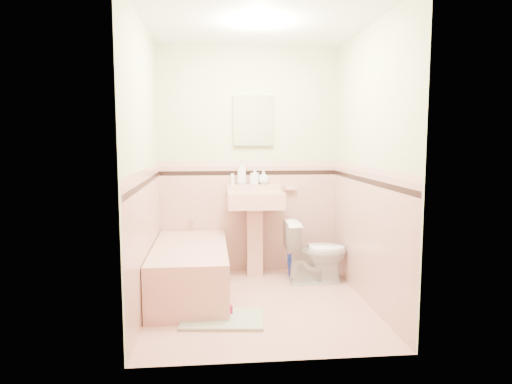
{
  "coord_description": "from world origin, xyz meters",
  "views": [
    {
      "loc": [
        -0.43,
        -4.03,
        1.49
      ],
      "look_at": [
        0.0,
        0.25,
        1.0
      ],
      "focal_mm": 32.31,
      "sensor_mm": 36.0,
      "label": 1
    }
  ],
  "objects": [
    {
      "name": "wainscot_left",
      "position": [
        -0.99,
        0.0,
        0.6
      ],
      "size": [
        0.0,
        2.2,
        2.2
      ],
      "primitive_type": "plane",
      "rotation": [
        1.57,
        0.0,
        1.57
      ],
      "color": "#DCA593",
      "rests_on": "ground"
    },
    {
      "name": "tube",
      "position": [
        -0.18,
        1.04,
        1.06
      ],
      "size": [
        0.05,
        0.05,
        0.12
      ],
      "primitive_type": "cylinder",
      "rotation": [
        0.0,
        0.0,
        0.4
      ],
      "color": "white",
      "rests_on": "sink"
    },
    {
      "name": "medicine_cabinet",
      "position": [
        0.05,
        1.07,
        1.7
      ],
      "size": [
        0.44,
        0.04,
        0.55
      ],
      "primitive_type": "cube",
      "color": "white",
      "rests_on": "wall_back"
    },
    {
      "name": "wall_front",
      "position": [
        0.0,
        -1.1,
        1.25
      ],
      "size": [
        2.5,
        0.0,
        2.5
      ],
      "primitive_type": "plane",
      "rotation": [
        -1.57,
        0.0,
        0.0
      ],
      "color": "#F8E8CA",
      "rests_on": "ground"
    },
    {
      "name": "toilet",
      "position": [
        0.66,
        0.59,
        0.33
      ],
      "size": [
        0.64,
        0.37,
        0.65
      ],
      "primitive_type": "imported",
      "rotation": [
        0.0,
        0.0,
        1.58
      ],
      "color": "white",
      "rests_on": "floor"
    },
    {
      "name": "accent_right",
      "position": [
        0.98,
        0.0,
        1.12
      ],
      "size": [
        0.0,
        2.2,
        2.2
      ],
      "primitive_type": "plane",
      "rotation": [
        1.57,
        0.0,
        -1.57
      ],
      "color": "black",
      "rests_on": "ground"
    },
    {
      "name": "bath_mat",
      "position": [
        -0.34,
        -0.36,
        0.01
      ],
      "size": [
        0.71,
        0.51,
        0.03
      ],
      "primitive_type": "cube",
      "rotation": [
        0.0,
        0.0,
        -0.1
      ],
      "color": "gray",
      "rests_on": "floor"
    },
    {
      "name": "bucket",
      "position": [
        0.51,
        0.84,
        0.11
      ],
      "size": [
        0.26,
        0.26,
        0.22
      ],
      "primitive_type": null,
      "rotation": [
        0.0,
        0.0,
        0.21
      ],
      "color": "#142BA4",
      "rests_on": "floor"
    },
    {
      "name": "floor",
      "position": [
        0.0,
        0.0,
        0.0
      ],
      "size": [
        2.2,
        2.2,
        0.0
      ],
      "primitive_type": "plane",
      "color": "#D9A08E",
      "rests_on": "ground"
    },
    {
      "name": "tub_faucet",
      "position": [
        -0.63,
        1.05,
        0.63
      ],
      "size": [
        0.04,
        0.12,
        0.04
      ],
      "primitive_type": "cylinder",
      "rotation": [
        1.57,
        0.0,
        0.0
      ],
      "color": "silver",
      "rests_on": "wall_back"
    },
    {
      "name": "cap_front",
      "position": [
        0.0,
        -1.08,
        1.22
      ],
      "size": [
        2.0,
        0.0,
        2.0
      ],
      "primitive_type": "plane",
      "rotation": [
        -1.57,
        0.0,
        0.0
      ],
      "color": "#D99D91",
      "rests_on": "ground"
    },
    {
      "name": "soap_bottle_right",
      "position": [
        0.16,
        1.04,
        1.08
      ],
      "size": [
        0.15,
        0.15,
        0.16
      ],
      "primitive_type": "imported",
      "rotation": [
        0.0,
        0.0,
        0.24
      ],
      "color": "#B2B2B2",
      "rests_on": "sink"
    },
    {
      "name": "wainscot_right",
      "position": [
        0.99,
        0.0,
        0.6
      ],
      "size": [
        0.0,
        2.2,
        2.2
      ],
      "primitive_type": "plane",
      "rotation": [
        1.57,
        0.0,
        -1.57
      ],
      "color": "#DCA593",
      "rests_on": "ground"
    },
    {
      "name": "cap_back",
      "position": [
        0.0,
        1.08,
        1.22
      ],
      "size": [
        2.0,
        0.0,
        2.0
      ],
      "primitive_type": "plane",
      "rotation": [
        1.57,
        0.0,
        0.0
      ],
      "color": "#D99D91",
      "rests_on": "ground"
    },
    {
      "name": "soap_dish",
      "position": [
        0.47,
        1.06,
        0.95
      ],
      "size": [
        0.12,
        0.07,
        0.04
      ],
      "primitive_type": "cube",
      "color": "#D49B89",
      "rests_on": "wall_back"
    },
    {
      "name": "shoe",
      "position": [
        -0.34,
        -0.27,
        0.06
      ],
      "size": [
        0.18,
        0.11,
        0.07
      ],
      "primitive_type": "cube",
      "rotation": [
        0.0,
        0.0,
        0.23
      ],
      "color": "#BF1E59",
      "rests_on": "bath_mat"
    },
    {
      "name": "ceiling",
      "position": [
        0.0,
        0.0,
        2.5
      ],
      "size": [
        2.2,
        2.2,
        0.0
      ],
      "primitive_type": "plane",
      "rotation": [
        3.14,
        0.0,
        0.0
      ],
      "color": "white",
      "rests_on": "ground"
    },
    {
      "name": "wainscot_front",
      "position": [
        0.0,
        -1.09,
        0.6
      ],
      "size": [
        2.0,
        0.0,
        2.0
      ],
      "primitive_type": "plane",
      "rotation": [
        -1.57,
        0.0,
        0.0
      ],
      "color": "#DCA593",
      "rests_on": "ground"
    },
    {
      "name": "bathtub",
      "position": [
        -0.63,
        0.33,
        0.23
      ],
      "size": [
        0.7,
        1.5,
        0.45
      ],
      "primitive_type": "cube",
      "color": "#D49B89",
      "rests_on": "floor"
    },
    {
      "name": "cap_right",
      "position": [
        0.98,
        0.0,
        1.22
      ],
      "size": [
        0.0,
        2.2,
        2.2
      ],
      "primitive_type": "plane",
      "rotation": [
        1.57,
        0.0,
        -1.57
      ],
      "color": "#D99D91",
      "rests_on": "ground"
    },
    {
      "name": "soap_bottle_mid",
      "position": [
        0.06,
        1.04,
        1.09
      ],
      "size": [
        0.1,
        0.11,
        0.19
      ],
      "primitive_type": "imported",
      "rotation": [
        0.0,
        0.0,
        -0.29
      ],
      "color": "#B2B2B2",
      "rests_on": "sink"
    },
    {
      "name": "cap_left",
      "position": [
        -0.98,
        0.0,
        1.22
      ],
      "size": [
        0.0,
        2.2,
        2.2
      ],
      "primitive_type": "plane",
      "rotation": [
        1.57,
        0.0,
        1.57
      ],
      "color": "#D99D91",
      "rests_on": "ground"
    },
    {
      "name": "accent_front",
      "position": [
        0.0,
        -1.08,
        1.12
      ],
      "size": [
        2.0,
        0.0,
        2.0
      ],
      "primitive_type": "plane",
      "rotation": [
        -1.57,
        0.0,
        0.0
      ],
      "color": "black",
      "rests_on": "ground"
    },
    {
      "name": "sink",
      "position": [
        0.05,
        0.86,
        0.47
      ],
      "size": [
        0.59,
        0.49,
        0.93
      ],
      "primitive_type": null,
      "color": "#D49B89",
      "rests_on": "floor"
    },
    {
      "name": "wall_back",
      "position": [
        0.0,
        1.1,
        1.25
      ],
      "size": [
        2.5,
        0.0,
        2.5
      ],
      "primitive_type": "plane",
      "rotation": [
        1.57,
        0.0,
        0.0
      ],
      "color": "#F8E8CA",
      "rests_on": "ground"
    },
    {
      "name": "accent_back",
      "position": [
        0.0,
        1.08,
        1.12
      ],
      "size": [
        2.0,
        0.0,
        2.0
      ],
      "primitive_type": "plane",
      "rotation": [
        1.57,
        0.0,
        0.0
      ],
      "color": "black",
      "rests_on": "ground"
    },
    {
      "name": "wainscot_back",
      "position": [
        0.0,
        1.09,
        0.6
      ],
      "size": [
        2.0,
        0.0,
        2.0
      ],
      "primitive_type": "plane",
      "rotation": [
        1.57,
        0.0,
        0.0
      ],
      "color": "#DCA593",
      "rests_on": "ground"
    },
    {
      "name": "accent_left",
      "position": [
        -0.98,
        0.0,
        1.12
      ],
      "size": [
        0.0,
        2.2,
        2.2
      ],
      "primitive_type": "plane",
      "rotation": [
        1.57,
        0.0,
        1.57
      ],
      "color": "black",
      "rests_on": "ground"
    },
    {
      "name": "soap_bottle_left",
      "position": [
        -0.08,
        1.04,
        1.13
      ],
      "size": [
        0.11,
        0.11,
        0.27
      ],
      "primitive_type": "imported",
      "rotation": [
        0.0,
        0.0,
        0.07
      ],
      "color": "#B2B2B2",
      "rests_on": "sink"
    },
    {
      "name": "wall_left",
      "position": [
        -1.0,
        0.0,
        1.25
      ],
      "size": [
        0.0,
        2.5,
        2.5
      ],
      "primitive_type": "plane",
      "rotation": [
        1.57,
        0.0,
        1.57
      ],
      "color": "#F8E8CA",
      "rests_on": "ground"
    },
    {
      "name": "sink_faucet",
      "position": [
        0.05,
        1.0,
        0.95
      ],
      "size": [
        0.02,
        0.02,
        0.1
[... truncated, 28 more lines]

